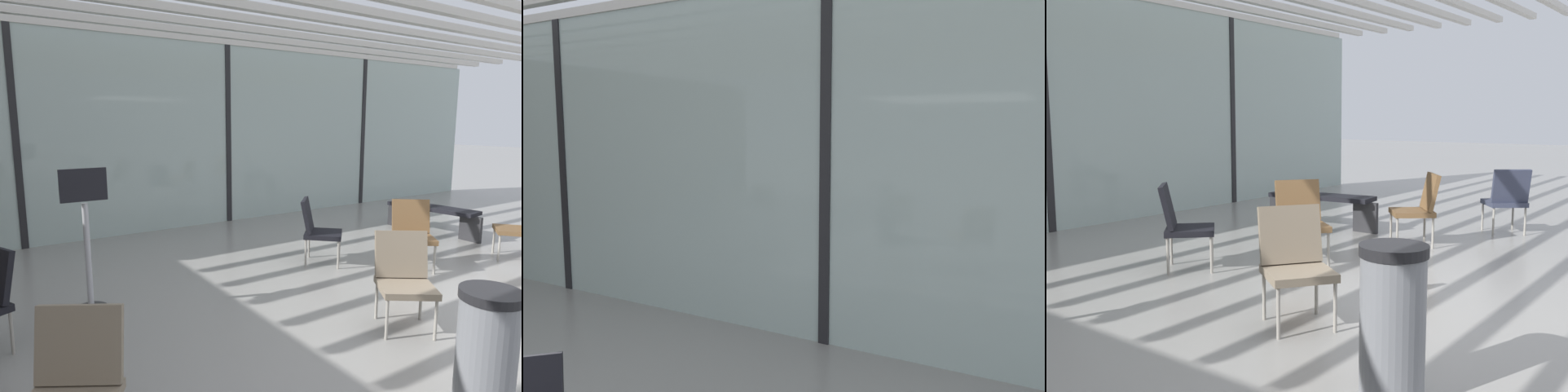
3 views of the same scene
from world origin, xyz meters
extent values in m
plane|color=gray|center=(0.00, 0.00, 0.00)|extent=(60.00, 60.00, 0.00)
cube|color=black|center=(3.50, 5.20, 1.63)|extent=(0.10, 0.12, 3.25)
cube|color=brown|center=(0.63, 1.39, 0.40)|extent=(0.67, 0.67, 0.06)
cube|color=brown|center=(0.76, 1.56, 0.65)|extent=(0.47, 0.40, 0.44)
cylinder|color=gray|center=(0.34, 1.35, 0.18)|extent=(0.03, 0.03, 0.37)
cylinder|color=gray|center=(0.67, 1.10, 0.18)|extent=(0.03, 0.03, 0.37)
cylinder|color=gray|center=(0.59, 1.68, 0.18)|extent=(0.03, 0.03, 0.37)
cylinder|color=gray|center=(0.93, 1.43, 0.18)|extent=(0.03, 0.03, 0.37)
cube|color=#7F705B|center=(-0.85, 0.30, 0.40)|extent=(0.67, 0.67, 0.06)
cube|color=#7F705B|center=(-0.73, 0.48, 0.65)|extent=(0.47, 0.39, 0.44)
cylinder|color=gray|center=(-1.15, 0.25, 0.18)|extent=(0.03, 0.03, 0.37)
cylinder|color=gray|center=(-0.80, 0.01, 0.18)|extent=(0.03, 0.03, 0.37)
cylinder|color=gray|center=(-0.90, 0.60, 0.18)|extent=(0.03, 0.03, 0.37)
cylinder|color=gray|center=(-0.56, 0.35, 0.18)|extent=(0.03, 0.03, 0.37)
cube|color=black|center=(-0.20, 2.19, 0.40)|extent=(0.68, 0.68, 0.06)
cube|color=black|center=(-0.35, 2.35, 0.65)|extent=(0.44, 0.44, 0.44)
cylinder|color=gray|center=(-0.20, 1.90, 0.18)|extent=(0.03, 0.03, 0.37)
cylinder|color=gray|center=(0.10, 2.20, 0.18)|extent=(0.03, 0.03, 0.37)
cylinder|color=gray|center=(-0.50, 2.19, 0.18)|extent=(0.03, 0.03, 0.37)
cylinder|color=gray|center=(-0.20, 2.49, 0.18)|extent=(0.03, 0.03, 0.37)
cube|color=#33384C|center=(3.60, 0.29, 0.40)|extent=(0.68, 0.68, 0.06)
cube|color=#33384C|center=(3.44, 0.16, 0.65)|extent=(0.41, 0.46, 0.44)
cylinder|color=gray|center=(3.90, 0.26, 0.18)|extent=(0.03, 0.03, 0.37)
cylinder|color=gray|center=(3.63, 0.59, 0.18)|extent=(0.03, 0.03, 0.37)
cylinder|color=gray|center=(3.57, 0.00, 0.18)|extent=(0.03, 0.03, 0.37)
cylinder|color=gray|center=(3.31, 0.32, 0.18)|extent=(0.03, 0.03, 0.37)
cube|color=brown|center=(2.16, 0.92, 0.40)|extent=(0.67, 0.67, 0.06)
cube|color=brown|center=(2.29, 0.75, 0.65)|extent=(0.46, 0.41, 0.44)
cylinder|color=gray|center=(2.19, 1.21, 0.18)|extent=(0.03, 0.03, 0.37)
cylinder|color=gray|center=(1.86, 0.95, 0.18)|extent=(0.03, 0.03, 0.37)
cylinder|color=gray|center=(2.45, 0.88, 0.18)|extent=(0.03, 0.03, 0.37)
cylinder|color=gray|center=(2.12, 0.62, 0.18)|extent=(0.03, 0.03, 0.37)
cube|color=black|center=(2.42, 2.44, 0.44)|extent=(0.58, 1.54, 0.06)
cube|color=#262628|center=(2.51, 1.77, 0.21)|extent=(0.06, 0.36, 0.41)
cube|color=#262628|center=(2.34, 3.10, 0.21)|extent=(0.06, 0.36, 0.41)
cylinder|color=slate|center=(-1.44, -0.80, 0.40)|extent=(0.36, 0.36, 0.80)
cylinder|color=black|center=(-1.44, -0.80, 0.83)|extent=(0.38, 0.38, 0.06)
camera|label=1|loc=(-4.05, -2.21, 1.88)|focal=30.74mm
camera|label=2|loc=(1.95, 0.93, 1.95)|focal=36.10mm
camera|label=3|loc=(-4.17, -2.27, 1.54)|focal=40.64mm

